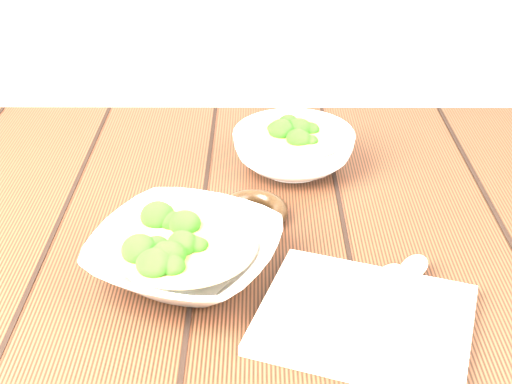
# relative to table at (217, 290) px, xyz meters

# --- Properties ---
(table) EXTENTS (1.20, 0.80, 0.75)m
(table) POSITION_rel_table_xyz_m (0.00, 0.00, 0.00)
(table) COLOR #361A0F
(table) RESTS_ON ground
(soup_bowl_front) EXTENTS (0.29, 0.29, 0.07)m
(soup_bowl_front) POSITION_rel_table_xyz_m (-0.03, -0.11, 0.15)
(soup_bowl_front) COLOR silver
(soup_bowl_front) RESTS_ON table
(soup_bowl_back) EXTENTS (0.25, 0.25, 0.07)m
(soup_bowl_back) POSITION_rel_table_xyz_m (0.12, 0.17, 0.15)
(soup_bowl_back) COLOR silver
(soup_bowl_back) RESTS_ON table
(trivet) EXTENTS (0.12, 0.12, 0.02)m
(trivet) POSITION_rel_table_xyz_m (0.05, 0.01, 0.13)
(trivet) COLOR black
(trivet) RESTS_ON table
(napkin) EXTENTS (0.29, 0.26, 0.01)m
(napkin) POSITION_rel_table_xyz_m (0.18, -0.21, 0.13)
(napkin) COLOR beige
(napkin) RESTS_ON table
(spoon_left) EXTENTS (0.13, 0.17, 0.01)m
(spoon_left) POSITION_rel_table_xyz_m (0.20, -0.17, 0.14)
(spoon_left) COLOR beige
(spoon_left) RESTS_ON napkin
(spoon_right) EXTENTS (0.12, 0.18, 0.01)m
(spoon_right) POSITION_rel_table_xyz_m (0.23, -0.16, 0.14)
(spoon_right) COLOR beige
(spoon_right) RESTS_ON napkin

